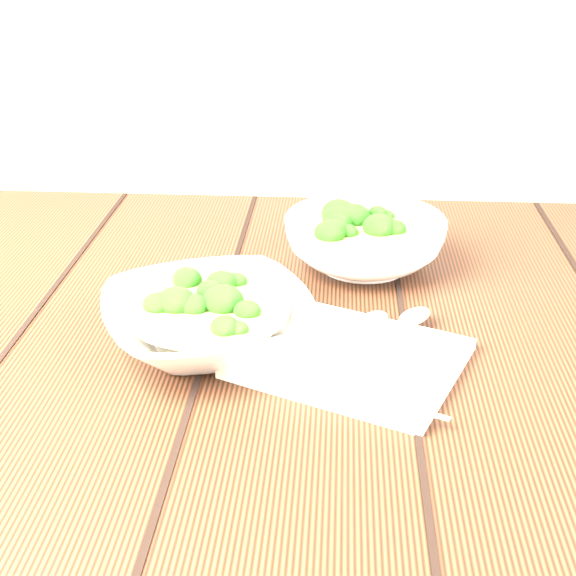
{
  "coord_description": "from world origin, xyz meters",
  "views": [
    {
      "loc": [
        0.11,
        -0.75,
        1.16
      ],
      "look_at": [
        0.06,
        -0.02,
        0.8
      ],
      "focal_mm": 50.0,
      "sensor_mm": 36.0,
      "label": 1
    }
  ],
  "objects_px": {
    "table": "(238,413)",
    "napkin": "(350,358)",
    "soup_bowl_back": "(365,240)",
    "trivet": "(228,297)",
    "soup_bowl_front": "(208,319)"
  },
  "relations": [
    {
      "from": "table",
      "to": "napkin",
      "type": "xyz_separation_m",
      "value": [
        0.12,
        -0.08,
        0.13
      ]
    },
    {
      "from": "soup_bowl_front",
      "to": "soup_bowl_back",
      "type": "distance_m",
      "value": 0.26
    },
    {
      "from": "soup_bowl_back",
      "to": "trivet",
      "type": "xyz_separation_m",
      "value": [
        -0.15,
        -0.12,
        -0.02
      ]
    },
    {
      "from": "soup_bowl_back",
      "to": "table",
      "type": "bearing_deg",
      "value": -132.26
    },
    {
      "from": "table",
      "to": "napkin",
      "type": "bearing_deg",
      "value": -33.09
    },
    {
      "from": "soup_bowl_front",
      "to": "table",
      "type": "bearing_deg",
      "value": 68.71
    },
    {
      "from": "trivet",
      "to": "napkin",
      "type": "height_order",
      "value": "trivet"
    },
    {
      "from": "soup_bowl_front",
      "to": "trivet",
      "type": "height_order",
      "value": "soup_bowl_front"
    },
    {
      "from": "table",
      "to": "napkin",
      "type": "height_order",
      "value": "napkin"
    },
    {
      "from": "soup_bowl_back",
      "to": "trivet",
      "type": "distance_m",
      "value": 0.2
    },
    {
      "from": "soup_bowl_front",
      "to": "soup_bowl_back",
      "type": "relative_size",
      "value": 1.07
    },
    {
      "from": "table",
      "to": "napkin",
      "type": "relative_size",
      "value": 5.9
    },
    {
      "from": "soup_bowl_front",
      "to": "trivet",
      "type": "xyz_separation_m",
      "value": [
        0.01,
        0.08,
        -0.02
      ]
    },
    {
      "from": "table",
      "to": "napkin",
      "type": "distance_m",
      "value": 0.19
    },
    {
      "from": "table",
      "to": "trivet",
      "type": "bearing_deg",
      "value": 110.81
    }
  ]
}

